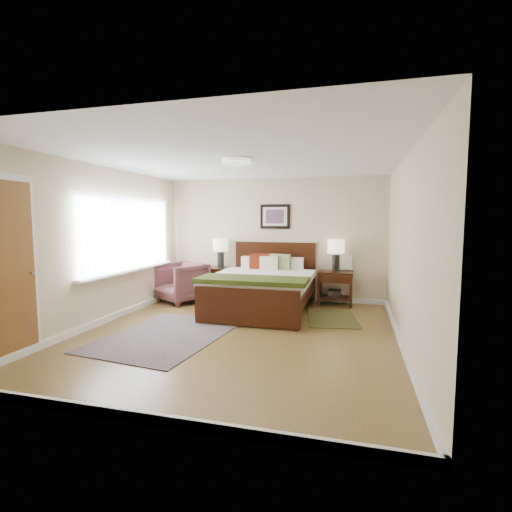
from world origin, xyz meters
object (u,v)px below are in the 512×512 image
Objects in this scene: nightstand_left at (221,274)px; lamp_right at (336,250)px; rug_persian at (166,335)px; nightstand_right at (335,285)px; lamp_left at (221,248)px; bed at (263,281)px; armchair at (181,282)px.

lamp_right is (2.36, 0.02, 0.55)m from nightstand_left.
rug_persian is at bearing -87.02° from nightstand_left.
nightstand_right reaches higher than nightstand_left.
lamp_left is at bearing 90.00° from nightstand_left.
lamp_right is (0.00, 0.01, 0.68)m from nightstand_right.
lamp_left is 1.00× the size of lamp_right.
lamp_right is 3.61m from rug_persian.
nightstand_right reaches higher than rug_persian.
bed is 3.29× the size of nightstand_right.
rug_persian is (-2.23, -2.63, -1.08)m from lamp_right.
bed reaches higher than armchair.
lamp_right reaches higher than rug_persian.
lamp_left reaches higher than rug_persian.
nightstand_right is 1.09× the size of lamp_right.
bed is at bearing 67.72° from rug_persian.
lamp_right is 0.70× the size of armchair.
bed is 1.50m from lamp_left.
nightstand_right is at bearing 33.59° from bed.
armchair reaches higher than nightstand_left.
armchair is (-1.77, 0.31, -0.15)m from bed.
nightstand_left is at bearing -90.00° from lamp_left.
bed is 3.57× the size of lamp_right.
nightstand_left is at bearing 99.45° from rug_persian.
lamp_left is (0.00, 0.02, 0.55)m from nightstand_left.
armchair is (-0.66, -0.51, -0.13)m from nightstand_left.
lamp_right is (1.25, 0.84, 0.54)m from bed.
lamp_left is 2.36m from lamp_right.
nightstand_left is at bearing 143.65° from bed.
lamp_right is at bearing 0.53° from nightstand_left.
lamp_left is 0.70× the size of armchair.
nightstand_left is 2.37m from nightstand_right.
nightstand_left reaches higher than rug_persian.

